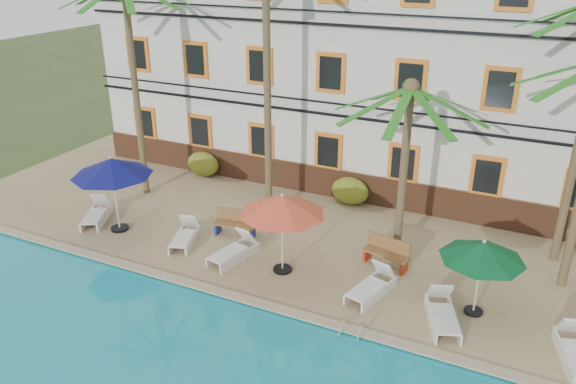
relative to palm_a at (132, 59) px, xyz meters
The scene contains 20 objects.
ground 10.91m from the palm_a, 25.95° to the right, with size 100.00×100.00×0.00m, color #384C23.
pool_deck 10.09m from the palm_a, ahead, with size 30.00×12.00×0.25m, color tan.
pool_coping 11.14m from the palm_a, 30.72° to the right, with size 30.00×0.35×0.06m, color tan.
hotel_building 10.25m from the palm_a, 35.24° to the left, with size 25.40×6.44×10.22m.
palm_a is the anchor object (origin of this frame).
palm_b 5.57m from the palm_a, ahead, with size 4.64×4.64×9.61m.
palm_c 10.81m from the palm_a, ahead, with size 4.64×4.64×5.81m.
shrub_left 5.63m from the palm_a, 65.77° to the left, with size 1.50×0.90×1.10m, color #2B621C.
shrub_mid 9.68m from the palm_a, 17.63° to the left, with size 1.50×0.90×1.10m, color #2B621C.
umbrella_blue 4.54m from the palm_a, 67.70° to the right, with size 2.79×2.79×2.79m.
umbrella_red 8.93m from the palm_a, 21.56° to the right, with size 2.65×2.65×2.64m.
umbrella_green 14.22m from the palm_a, 11.50° to the right, with size 2.28×2.28×2.29m.
lounger_a 5.92m from the palm_a, 89.04° to the right, with size 1.40×1.97×0.88m.
lounger_b 7.13m from the palm_a, 36.03° to the right, with size 1.16×1.90×0.84m.
lounger_c 8.51m from the palm_a, 27.00° to the right, with size 1.06×1.98×0.89m.
lounger_d 12.26m from the palm_a, 16.27° to the right, with size 1.13×1.98×0.89m.
lounger_e 14.26m from the palm_a, 15.59° to the right, with size 1.33×2.03×0.91m.
bench_left 7.41m from the palm_a, 17.37° to the right, with size 1.55×0.67×0.93m.
bench_right 11.78m from the palm_a, ahead, with size 1.57×0.77×0.93m.
pool_ladder 13.11m from the palm_a, 25.18° to the right, with size 0.54×0.74×0.74m.
Camera 1 is at (6.07, -12.54, 9.60)m, focal length 35.00 mm.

